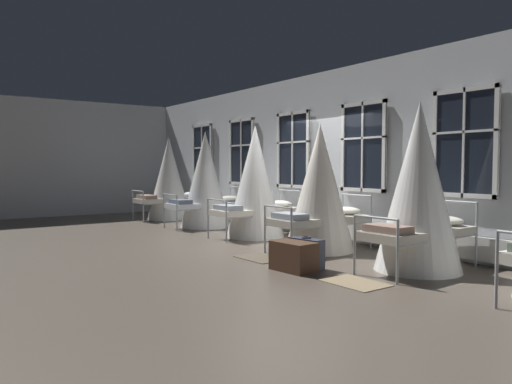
{
  "coord_description": "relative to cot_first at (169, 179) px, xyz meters",
  "views": [
    {
      "loc": [
        7.44,
        -5.86,
        1.52
      ],
      "look_at": [
        -0.96,
        0.12,
        0.96
      ],
      "focal_mm": 34.28,
      "sensor_mm": 36.0,
      "label": 1
    }
  ],
  "objects": [
    {
      "name": "end_wall_left",
      "position": [
        -2.62,
        -2.12,
        0.61
      ],
      "size": [
        0.1,
        7.48,
        3.47
      ],
      "primitive_type": "cube",
      "color": "silver",
      "rests_on": "ground"
    },
    {
      "name": "cot_first",
      "position": [
        0.0,
        0.0,
        0.0
      ],
      "size": [
        1.24,
        1.93,
        2.33
      ],
      "rotation": [
        0.0,
        0.0,
        1.59
      ],
      "color": "#9EA3A8",
      "rests_on": "ground"
    },
    {
      "name": "back_wall_with_windows",
      "position": [
        5.21,
        1.17,
        0.61
      ],
      "size": [
        15.66,
        0.1,
        3.47
      ],
      "primitive_type": "cube",
      "color": "silver",
      "rests_on": "ground"
    },
    {
      "name": "rug_fifth",
      "position": [
        8.33,
        -1.34,
        -1.12
      ],
      "size": [
        0.81,
        0.57,
        0.01
      ],
      "primitive_type": "cube",
      "rotation": [
        0.0,
        0.0,
        0.01
      ],
      "color": "#8E7A5B",
      "rests_on": "ground"
    },
    {
      "name": "travel_trunk",
      "position": [
        7.29,
        -1.51,
        -0.92
      ],
      "size": [
        0.67,
        0.45,
        0.42
      ],
      "primitive_type": "cube",
      "rotation": [
        0.0,
        0.0,
        0.08
      ],
      "color": "#472D1E",
      "rests_on": "ground"
    },
    {
      "name": "cot_second",
      "position": [
        2.12,
        -0.03,
        0.01
      ],
      "size": [
        1.24,
        1.93,
        2.35
      ],
      "rotation": [
        0.0,
        0.0,
        1.55
      ],
      "color": "#9EA3A8",
      "rests_on": "ground"
    },
    {
      "name": "cot_fourth",
      "position": [
        6.25,
        -0.04,
        -0.03
      ],
      "size": [
        1.24,
        1.92,
        2.27
      ],
      "rotation": [
        0.0,
        0.0,
        1.57
      ],
      "color": "#9EA3A8",
      "rests_on": "ground"
    },
    {
      "name": "cot_third",
      "position": [
        4.2,
        0.0,
        0.02
      ],
      "size": [
        1.24,
        1.92,
        2.37
      ],
      "rotation": [
        0.0,
        0.0,
        1.57
      ],
      "color": "#9EA3A8",
      "rests_on": "ground"
    },
    {
      "name": "suitcase_dark",
      "position": [
        7.24,
        -1.22,
        -0.9
      ],
      "size": [
        0.58,
        0.29,
        0.47
      ],
      "rotation": [
        0.0,
        0.0,
        0.15
      ],
      "color": "#2D3342",
      "rests_on": "ground"
    },
    {
      "name": "window_bank",
      "position": [
        5.21,
        1.05,
        -0.11
      ],
      "size": [
        11.48,
        0.1,
        2.65
      ],
      "color": "black",
      "rests_on": "ground"
    },
    {
      "name": "cot_fifth",
      "position": [
        8.3,
        -0.02,
        0.06
      ],
      "size": [
        1.24,
        1.93,
        2.44
      ],
      "rotation": [
        0.0,
        0.0,
        1.59
      ],
      "color": "#9EA3A8",
      "rests_on": "ground"
    },
    {
      "name": "rug_fourth",
      "position": [
        6.25,
        -1.34,
        -1.12
      ],
      "size": [
        0.82,
        0.59,
        0.01
      ],
      "primitive_type": "cube",
      "rotation": [
        0.0,
        0.0,
        0.03
      ],
      "color": "brown",
      "rests_on": "ground"
    },
    {
      "name": "ground",
      "position": [
        5.21,
        -0.13,
        -1.13
      ],
      "size": [
        29.32,
        29.32,
        0.0
      ],
      "primitive_type": "plane",
      "color": "brown"
    }
  ]
}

